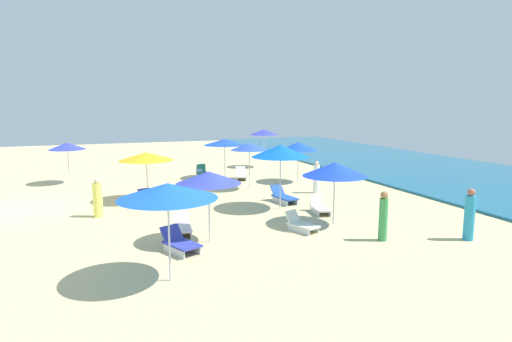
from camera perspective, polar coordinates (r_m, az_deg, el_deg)
ground_plane at (r=20.79m, az=-28.44°, el=-4.47°), size 60.00×60.00×0.00m
ocean at (r=29.12m, az=25.38°, el=-0.55°), size 60.00×12.39×0.12m
umbrella_0 at (r=25.59m, az=-4.17°, el=3.83°), size 2.48×2.48×2.34m
lounge_chair_0_0 at (r=25.31m, az=-2.01°, el=-0.54°), size 1.41×0.90×0.71m
lounge_chair_0_1 at (r=26.47m, az=-7.22°, el=-0.16°), size 1.40×0.79×0.71m
umbrella_1 at (r=18.04m, az=3.26°, el=2.67°), size 2.45×2.45×2.73m
lounge_chair_1_0 at (r=19.48m, az=3.66°, el=-3.42°), size 1.57×0.86×0.72m
umbrella_2 at (r=24.38m, az=5.61°, el=3.28°), size 2.16×2.16×2.27m
umbrella_3 at (r=22.19m, az=-0.90°, el=3.23°), size 1.96×1.96×2.40m
umbrella_4 at (r=29.98m, az=1.08°, el=5.15°), size 1.96×1.96×2.63m
umbrella_5 at (r=20.15m, az=-14.31°, el=1.89°), size 2.47×2.47×2.24m
lounge_chair_5_0 at (r=19.54m, az=-13.93°, el=-3.68°), size 1.42×0.98×0.67m
umbrella_6 at (r=25.97m, az=-23.69°, el=3.02°), size 1.98×1.98×2.28m
umbrella_7 at (r=13.69m, az=-6.29°, el=-0.87°), size 2.09×2.09×2.31m
lounge_chair_7_0 at (r=13.35m, az=-10.04°, el=-9.35°), size 1.47×1.15×0.72m
lounge_chair_7_1 at (r=15.05m, az=-9.77°, el=-7.27°), size 1.54×0.73×0.66m
umbrella_8 at (r=15.92m, az=10.37°, el=0.22°), size 2.36×2.36×2.31m
lounge_chair_8_0 at (r=15.32m, az=5.97°, el=-7.01°), size 1.34×0.97×0.65m
lounge_chair_8_1 at (r=17.79m, az=8.43°, el=-4.78°), size 1.36×0.78×0.68m
umbrella_9 at (r=10.79m, az=-11.61°, el=-2.60°), size 2.47×2.47×2.51m
beachgoer_0 at (r=14.64m, az=16.49°, el=-5.79°), size 0.33×0.33×1.64m
beachgoer_1 at (r=18.07m, az=-20.21°, el=-3.52°), size 0.43×0.43×1.54m
beachgoer_2 at (r=21.65m, az=7.99°, el=-0.93°), size 0.39×0.39×1.60m
beachgoer_3 at (r=15.73m, az=26.39°, el=-5.32°), size 0.43×0.43×1.72m
cooler_box_0 at (r=26.73m, az=-7.55°, el=-0.22°), size 0.49×0.39×0.42m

